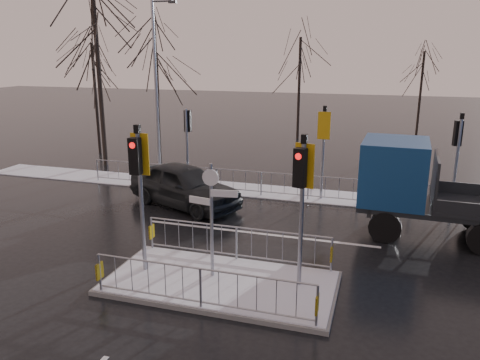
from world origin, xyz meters
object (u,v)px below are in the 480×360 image
(flatbed_truck, at_px, (424,187))
(street_lamp_left, at_px, (157,84))
(traffic_island, at_px, (220,271))
(car_far_lane, at_px, (184,185))

(flatbed_truck, distance_m, street_lamp_left, 12.66)
(traffic_island, xyz_separation_m, car_far_lane, (-3.56, 5.81, 0.46))
(traffic_island, bearing_deg, street_lamp_left, 124.07)
(traffic_island, height_order, flatbed_truck, traffic_island)
(flatbed_truck, bearing_deg, traffic_island, -134.35)
(car_far_lane, height_order, flatbed_truck, flatbed_truck)
(traffic_island, xyz_separation_m, flatbed_truck, (5.19, 5.31, 1.28))
(flatbed_truck, relative_size, street_lamp_left, 0.84)
(car_far_lane, bearing_deg, traffic_island, -125.49)
(car_far_lane, relative_size, flatbed_truck, 0.72)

